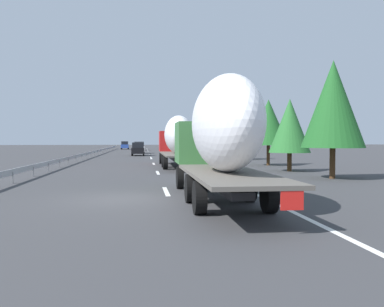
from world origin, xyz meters
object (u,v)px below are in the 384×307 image
truck_lead (177,138)px  road_sign (184,141)px  car_red_compact (139,146)px  car_white_van (139,148)px  car_black_suv (138,149)px  truck_trailing (220,134)px  car_blue_sedan (125,145)px

truck_lead → road_sign: (25.02, -3.10, -0.25)m
car_red_compact → car_white_van: (-20.49, -0.21, 0.05)m
car_black_suv → car_red_compact: bearing=0.2°
truck_trailing → car_black_suv: 44.62m
car_blue_sedan → truck_lead: bearing=-173.8°
truck_lead → car_black_suv: truck_lead is taller
truck_trailing → car_white_van: (54.45, 3.41, -1.54)m
truck_lead → car_black_suv: bearing=7.9°
truck_lead → car_red_compact: size_ratio=3.42×
truck_trailing → road_sign: size_ratio=3.93×
car_blue_sedan → road_sign: (-40.27, -10.16, 1.19)m
car_black_suv → truck_lead: bearing=-172.1°
car_white_van → road_sign: size_ratio=1.32×
truck_trailing → road_sign: (44.14, -3.10, -0.37)m
car_blue_sedan → road_sign: road_sign is taller
car_black_suv → road_sign: bearing=-92.7°
car_red_compact → road_sign: (-30.80, -6.73, 1.22)m
car_black_suv → car_white_van: 10.00m
car_black_suv → truck_trailing: bearing=-175.5°
car_red_compact → car_white_van: bearing=-179.4°
car_white_van → truck_trailing: bearing=-176.4°
car_black_suv → car_blue_sedan: 40.11m
truck_trailing → car_blue_sedan: 84.72m
truck_lead → car_white_van: 35.52m
truck_trailing → road_sign: truck_trailing is taller
truck_trailing → car_red_compact: size_ratio=2.91×
truck_lead → truck_trailing: 19.12m
truck_trailing → road_sign: 44.25m
truck_trailing → car_blue_sedan: (84.41, 7.06, -1.56)m
truck_lead → car_black_suv: (25.33, 3.52, -1.44)m
truck_lead → car_blue_sedan: truck_lead is taller
car_white_van → car_blue_sedan: bearing=6.9°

